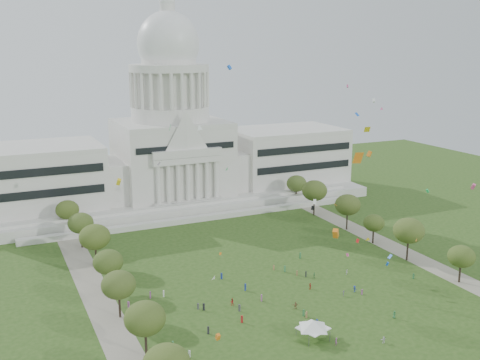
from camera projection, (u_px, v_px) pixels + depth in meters
The scene contains 30 objects.
ground at pixel (315, 311), 140.18m from camera, with size 400.00×400.00×0.00m, color #294916.
capitol at pixel (172, 149), 235.33m from camera, with size 160.00×64.50×91.30m.
path_left at pixel (98, 299), 147.14m from camera, with size 8.00×160.00×0.04m, color gray.
path_right at pixel (390, 246), 186.21m from camera, with size 8.00×160.00×0.04m, color gray.
row_tree_l_1 at pixel (145, 318), 117.54m from camera, with size 8.86×8.86×12.59m.
row_tree_r_1 at pixel (461, 257), 155.66m from camera, with size 7.58×7.58×10.78m.
row_tree_l_2 at pixel (119, 285), 135.16m from camera, with size 8.42×8.42×11.97m.
row_tree_r_2 at pixel (409, 231), 171.31m from camera, with size 9.55×9.55×13.58m.
row_tree_l_3 at pixel (108, 262), 150.29m from camera, with size 8.12×8.12×11.55m.
row_tree_r_3 at pixel (374, 223), 187.06m from camera, with size 7.01×7.01×9.98m.
row_tree_l_4 at pixel (95, 237), 166.36m from camera, with size 9.29×9.29×13.21m.
row_tree_r_4 at pixel (348, 205), 200.43m from camera, with size 9.19×9.19×13.06m.
row_tree_l_5 at pixel (81, 223), 182.54m from camera, with size 8.33×8.33×11.85m.
row_tree_r_5 at pixel (315, 191), 217.57m from camera, with size 9.82×9.82×13.96m.
row_tree_l_6 at pixel (67, 210), 197.92m from camera, with size 8.19×8.19×11.64m.
row_tree_r_6 at pixel (297, 184), 234.75m from camera, with size 8.42×8.42×11.97m.
event_tent at pixel (313, 324), 126.32m from camera, with size 10.44×10.44×4.61m.
person_0 at pixel (413, 276), 159.63m from camera, with size 0.82×0.54×1.69m, color #33723F.
person_2 at pixel (347, 272), 162.62m from camera, with size 0.75×0.46×1.54m, color silver.
person_3 at pixel (355, 289), 150.92m from camera, with size 1.17×0.61×1.82m, color navy.
person_4 at pixel (310, 286), 152.76m from camera, with size 1.04×0.57×1.78m, color #B21E1E.
person_5 at pixel (296, 305), 141.30m from camera, with size 1.68×0.66×1.81m, color olive.
person_6 at pixel (394, 315), 136.42m from camera, with size 0.93×0.60×1.90m, color #33723F.
person_7 at pixel (336, 342), 124.02m from camera, with size 0.66×0.48×1.82m, color #994C8C.
person_8 at pixel (232, 302), 143.17m from camera, with size 0.93×0.58×1.92m, color #B21E1E.
person_9 at pixel (344, 293), 148.49m from camera, with size 0.99×0.51×1.54m, color #4C4C51.
person_10 at pixel (314, 275), 160.17m from camera, with size 1.00×0.54×1.70m, color #33723F.
person_11 at pixel (384, 340), 124.99m from camera, with size 1.46×0.58×1.57m, color silver.
distant_crowd at pixel (241, 297), 145.87m from camera, with size 58.97×40.09×1.94m.
kite_swarm at pixel (307, 194), 142.06m from camera, with size 79.19×94.36×57.33m.
Camera 1 is at (-70.95, -109.01, 64.55)m, focal length 42.00 mm.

